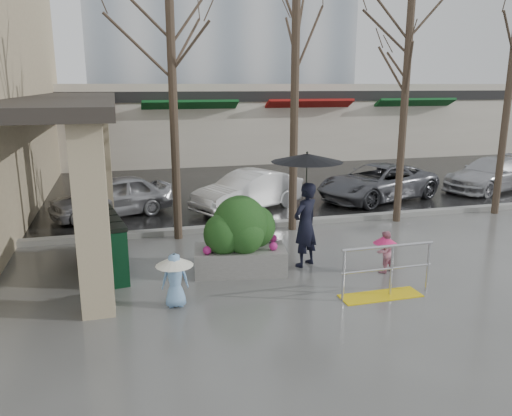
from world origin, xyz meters
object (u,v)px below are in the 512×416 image
handrail (384,278)px  child_pink (385,249)px  child_blue (175,274)px  car_c (377,182)px  tree_mideast (408,51)px  tree_west (171,37)px  car_a (112,196)px  planter (240,236)px  car_d (492,174)px  woman (306,197)px  news_boxes (108,244)px  car_b (248,191)px  tree_midwest (296,34)px

handrail → child_pink: handrail is taller
child_blue → car_c: bearing=-135.5°
child_blue → tree_mideast: bearing=-146.0°
tree_west → car_a: size_ratio=1.84×
planter → car_d: 12.76m
handrail → tree_mideast: size_ratio=0.29×
tree_mideast → car_d: bearing=27.2°
tree_mideast → child_pink: 6.19m
woman → tree_west: bearing=-79.6°
news_boxes → car_d: (14.10, 5.02, 0.01)m
car_d → news_boxes: bearing=-87.4°
child_pink → car_b: 6.32m
child_pink → handrail: bearing=39.5°
woman → planter: 1.67m
car_b → car_a: bearing=-120.6°
handrail → woman: size_ratio=0.74×
tree_midwest → car_a: bearing=150.0°
tree_midwest → handrail: bearing=-88.1°
child_blue → planter: 2.09m
child_blue → news_boxes: bearing=-58.3°
news_boxes → tree_west: bearing=40.0°
tree_mideast → child_pink: size_ratio=7.07×
handrail → child_pink: bearing=60.7°
car_c → tree_mideast: bearing=-34.6°
tree_mideast → car_a: size_ratio=1.76×
child_pink → car_b: bearing=-98.1°
car_d → child_blue: bearing=-77.8°
tree_mideast → tree_midwest: bearing=180.0°
woman → planter: woman is taller
tree_west → tree_mideast: bearing=0.0°
tree_mideast → child_blue: 9.22m
handrail → car_c: car_c is taller
handrail → tree_mideast: (3.14, 4.80, 4.48)m
tree_mideast → car_b: tree_mideast is taller
tree_west → car_a: tree_west is taller
handrail → news_boxes: news_boxes is taller
tree_west → car_d: tree_west is taller
car_b → car_d: (9.80, 0.52, 0.00)m
tree_west → child_blue: (-0.55, -4.19, -4.45)m
handrail → news_boxes: 5.82m
child_blue → news_boxes: news_boxes is taller
tree_midwest → planter: tree_midwest is taller
woman → child_blue: bearing=-6.8°
car_c → car_d: (5.06, 0.34, 0.00)m
tree_mideast → child_pink: (-2.50, -3.65, -4.33)m
woman → car_b: (0.07, 5.31, -0.95)m
child_pink → tree_mideast: bearing=-145.6°
child_blue → planter: bearing=-135.2°
tree_midwest → car_c: 6.73m
tree_midwest → planter: size_ratio=3.36×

